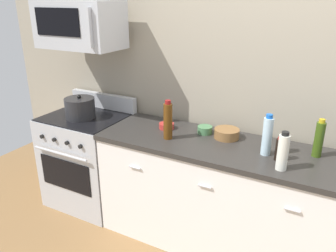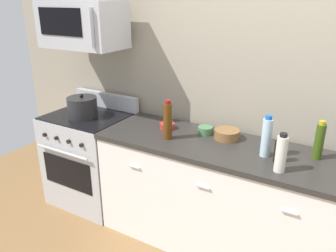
{
  "view_description": "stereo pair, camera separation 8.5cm",
  "coord_description": "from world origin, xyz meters",
  "px_view_note": "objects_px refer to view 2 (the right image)",
  "views": [
    {
      "loc": [
        0.45,
        -2.26,
        1.98
      ],
      "look_at": [
        -0.74,
        -0.05,
        1.01
      ],
      "focal_mm": 35.84,
      "sensor_mm": 36.0,
      "label": 1
    },
    {
      "loc": [
        0.52,
        -2.22,
        1.98
      ],
      "look_at": [
        -0.74,
        -0.05,
        1.01
      ],
      "focal_mm": 35.84,
      "sensor_mm": 36.0,
      "label": 2
    }
  ],
  "objects_px": {
    "bottle_wine_amber": "(168,121)",
    "bowl_red_small": "(167,126)",
    "bottle_olive_oil": "(319,141)",
    "stockpot": "(82,107)",
    "range_oven": "(91,158)",
    "bottle_water_clear": "(267,137)",
    "bowl_wooden_salad": "(227,134)",
    "bowl_green_glaze": "(205,130)",
    "bottle_vinegar_white": "(281,153)",
    "bottle_soy_sauce_dark": "(278,151)",
    "microwave": "(83,24)"
  },
  "relations": [
    {
      "from": "bottle_olive_oil",
      "to": "stockpot",
      "type": "height_order",
      "value": "bottle_olive_oil"
    },
    {
      "from": "microwave",
      "to": "bottle_vinegar_white",
      "type": "relative_size",
      "value": 2.8
    },
    {
      "from": "range_oven",
      "to": "microwave",
      "type": "distance_m",
      "value": 1.28
    },
    {
      "from": "bottle_olive_oil",
      "to": "bowl_green_glaze",
      "type": "relative_size",
      "value": 2.29
    },
    {
      "from": "bowl_red_small",
      "to": "bottle_olive_oil",
      "type": "bearing_deg",
      "value": 1.67
    },
    {
      "from": "range_oven",
      "to": "bottle_vinegar_white",
      "type": "distance_m",
      "value": 1.94
    },
    {
      "from": "bottle_wine_amber",
      "to": "bowl_green_glaze",
      "type": "bearing_deg",
      "value": 47.61
    },
    {
      "from": "microwave",
      "to": "stockpot",
      "type": "bearing_deg",
      "value": -90.13
    },
    {
      "from": "bottle_wine_amber",
      "to": "bowl_red_small",
      "type": "relative_size",
      "value": 2.47
    },
    {
      "from": "bottle_soy_sauce_dark",
      "to": "bottle_water_clear",
      "type": "bearing_deg",
      "value": 153.18
    },
    {
      "from": "bottle_vinegar_white",
      "to": "microwave",
      "type": "bearing_deg",
      "value": 172.63
    },
    {
      "from": "bottle_vinegar_white",
      "to": "bowl_wooden_salad",
      "type": "height_order",
      "value": "bottle_vinegar_white"
    },
    {
      "from": "microwave",
      "to": "bowl_red_small",
      "type": "bearing_deg",
      "value": 3.14
    },
    {
      "from": "bowl_wooden_salad",
      "to": "bowl_green_glaze",
      "type": "bearing_deg",
      "value": 177.6
    },
    {
      "from": "bottle_wine_amber",
      "to": "bottle_vinegar_white",
      "type": "bearing_deg",
      "value": -6.35
    },
    {
      "from": "range_oven",
      "to": "bottle_wine_amber",
      "type": "bearing_deg",
      "value": -5.65
    },
    {
      "from": "range_oven",
      "to": "bottle_wine_amber",
      "type": "xyz_separation_m",
      "value": [
        0.94,
        -0.09,
        0.6
      ]
    },
    {
      "from": "bottle_wine_amber",
      "to": "bowl_wooden_salad",
      "type": "bearing_deg",
      "value": 29.49
    },
    {
      "from": "bowl_red_small",
      "to": "range_oven",
      "type": "bearing_deg",
      "value": -173.79
    },
    {
      "from": "range_oven",
      "to": "bowl_red_small",
      "type": "height_order",
      "value": "range_oven"
    },
    {
      "from": "range_oven",
      "to": "stockpot",
      "type": "distance_m",
      "value": 0.55
    },
    {
      "from": "bottle_soy_sauce_dark",
      "to": "bowl_green_glaze",
      "type": "height_order",
      "value": "bottle_soy_sauce_dark"
    },
    {
      "from": "bottle_water_clear",
      "to": "stockpot",
      "type": "height_order",
      "value": "bottle_water_clear"
    },
    {
      "from": "bowl_green_glaze",
      "to": "stockpot",
      "type": "bearing_deg",
      "value": -170.28
    },
    {
      "from": "bowl_wooden_salad",
      "to": "bowl_green_glaze",
      "type": "distance_m",
      "value": 0.19
    },
    {
      "from": "range_oven",
      "to": "bottle_vinegar_white",
      "type": "relative_size",
      "value": 4.03
    },
    {
      "from": "bottle_water_clear",
      "to": "bottle_vinegar_white",
      "type": "height_order",
      "value": "bottle_water_clear"
    },
    {
      "from": "bottle_soy_sauce_dark",
      "to": "bottle_vinegar_white",
      "type": "distance_m",
      "value": 0.14
    },
    {
      "from": "microwave",
      "to": "bottle_olive_oil",
      "type": "relative_size",
      "value": 2.67
    },
    {
      "from": "bottle_soy_sauce_dark",
      "to": "bowl_wooden_salad",
      "type": "height_order",
      "value": "bottle_soy_sauce_dark"
    },
    {
      "from": "range_oven",
      "to": "bowl_green_glaze",
      "type": "bearing_deg",
      "value": 7.15
    },
    {
      "from": "bottle_water_clear",
      "to": "bottle_wine_amber",
      "type": "xyz_separation_m",
      "value": [
        -0.75,
        -0.08,
        0.01
      ]
    },
    {
      "from": "bottle_water_clear",
      "to": "bottle_olive_oil",
      "type": "height_order",
      "value": "bottle_water_clear"
    },
    {
      "from": "bowl_green_glaze",
      "to": "stockpot",
      "type": "xyz_separation_m",
      "value": [
        -1.16,
        -0.2,
        0.06
      ]
    },
    {
      "from": "bottle_wine_amber",
      "to": "range_oven",
      "type": "bearing_deg",
      "value": 174.35
    },
    {
      "from": "bowl_wooden_salad",
      "to": "bowl_red_small",
      "type": "xyz_separation_m",
      "value": [
        -0.52,
        -0.05,
        -0.01
      ]
    },
    {
      "from": "bottle_olive_oil",
      "to": "bowl_green_glaze",
      "type": "distance_m",
      "value": 0.87
    },
    {
      "from": "bowl_wooden_salad",
      "to": "bowl_green_glaze",
      "type": "xyz_separation_m",
      "value": [
        -0.19,
        0.01,
        -0.01
      ]
    },
    {
      "from": "bottle_water_clear",
      "to": "bowl_green_glaze",
      "type": "distance_m",
      "value": 0.57
    },
    {
      "from": "range_oven",
      "to": "bottle_soy_sauce_dark",
      "type": "bearing_deg",
      "value": -2.08
    },
    {
      "from": "bottle_wine_amber",
      "to": "bottle_water_clear",
      "type": "bearing_deg",
      "value": 5.9
    },
    {
      "from": "bottle_wine_amber",
      "to": "bowl_red_small",
      "type": "distance_m",
      "value": 0.25
    },
    {
      "from": "bottle_water_clear",
      "to": "bottle_olive_oil",
      "type": "bearing_deg",
      "value": 23.36
    },
    {
      "from": "bowl_red_small",
      "to": "bowl_green_glaze",
      "type": "bearing_deg",
      "value": 9.51
    },
    {
      "from": "bottle_wine_amber",
      "to": "stockpot",
      "type": "bearing_deg",
      "value": 177.56
    },
    {
      "from": "bottle_vinegar_white",
      "to": "stockpot",
      "type": "xyz_separation_m",
      "value": [
        -1.84,
        0.14,
        -0.03
      ]
    },
    {
      "from": "microwave",
      "to": "bottle_olive_oil",
      "type": "distance_m",
      "value": 2.14
    },
    {
      "from": "bowl_wooden_salad",
      "to": "stockpot",
      "type": "xyz_separation_m",
      "value": [
        -1.35,
        -0.19,
        0.06
      ]
    },
    {
      "from": "bottle_olive_oil",
      "to": "bottle_water_clear",
      "type": "bearing_deg",
      "value": -156.64
    },
    {
      "from": "bowl_green_glaze",
      "to": "bowl_red_small",
      "type": "relative_size",
      "value": 0.95
    }
  ]
}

